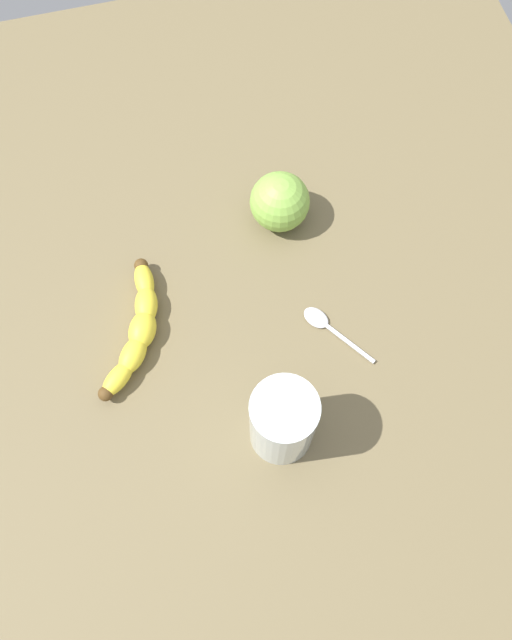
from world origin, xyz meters
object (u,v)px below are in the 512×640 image
Objects in this scene: banana at (137,329)px; smoothie_glass at (283,423)px; green_apple_fruit at (280,202)px; teaspoon at (320,321)px.

smoothie_glass reaches higher than banana.
smoothie_glass reaches higher than green_apple_fruit.
teaspoon is (-1.11, 16.53, -3.65)cm from green_apple_fruit.
teaspoon is at bearing -124.16° from smoothie_glass.
smoothie_glass is at bearing 75.42° from green_apple_fruit.
banana is 25.36cm from green_apple_fruit.
green_apple_fruit reaches higher than teaspoon.
green_apple_fruit is at bearing -104.58° from smoothie_glass.
smoothie_glass is 30.49cm from green_apple_fruit.
banana is 1.83× the size of teaspoon.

